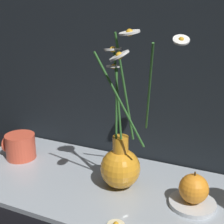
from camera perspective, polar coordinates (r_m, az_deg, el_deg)
ground_plane at (r=0.80m, az=-0.55°, el=-13.89°), size 6.00×6.00×0.00m
shelf at (r=0.79m, az=-0.55°, el=-13.53°), size 0.82×0.34×0.01m
vase_with_flowers at (r=0.75m, az=1.62°, el=-9.04°), size 0.19×0.21×0.38m
yellow_mug at (r=0.94m, az=-16.47°, el=-6.02°), size 0.09×0.08×0.07m
saucer_plate at (r=0.74m, az=14.50°, el=-15.78°), size 0.10×0.10×0.01m
orange_fruit at (r=0.72m, az=14.74°, el=-13.31°), size 0.06×0.06×0.07m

